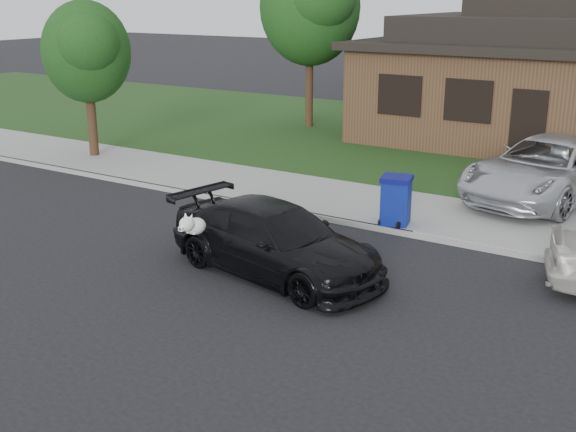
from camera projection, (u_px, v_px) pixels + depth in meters
The scene contains 10 objects.
ground at pixel (164, 253), 14.17m from camera, with size 120.00×120.00×0.00m, color black.
sidewalk at pixel (298, 193), 18.17m from camera, with size 60.00×3.00×0.12m, color gray.
curb at pixel (264, 207), 16.96m from camera, with size 60.00×0.12×0.12m, color gray.
lawn at pixel (422, 140), 24.60m from camera, with size 60.00×13.00×0.13m, color #193814.
sedan at pixel (275, 240), 12.93m from camera, with size 4.63×2.55×1.27m.
minivan at pixel (549, 169), 17.14m from camera, with size 2.44×5.29×1.47m, color silver.
recycling_bin at pixel (396, 200), 15.40m from camera, with size 0.76×0.76×1.05m.
house at pixel (564, 81), 23.53m from camera, with size 12.60×8.60×4.65m.
tree_0 at pixel (312, 5), 25.43m from camera, with size 3.78×3.60×6.34m.
tree_2 at pixel (87, 50), 21.11m from camera, with size 2.73×2.60×4.59m.
Camera 1 is at (9.24, -9.90, 4.88)m, focal length 45.00 mm.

